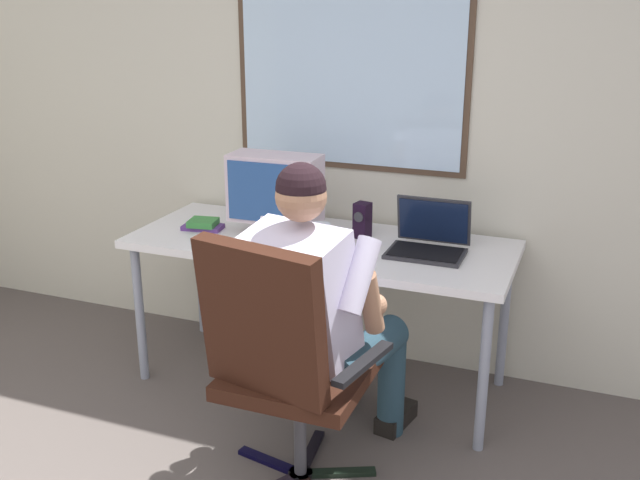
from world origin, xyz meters
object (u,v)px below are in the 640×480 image
object	(u,v)px
wine_glass	(321,233)
desk_speaker	(362,220)
desk	(320,252)
book_stack	(203,225)
office_chair	(281,355)
crt_monitor	(275,190)
person_seated	(321,309)
laptop	(429,238)

from	to	relation	value
wine_glass	desk_speaker	world-z (taller)	desk_speaker
desk	desk_speaker	distance (m)	0.25
desk_speaker	book_stack	bearing A→B (deg)	-167.87
office_chair	crt_monitor	xyz separation A→B (m)	(-0.42, 0.86, 0.38)
crt_monitor	book_stack	xyz separation A→B (m)	(-0.38, -0.05, -0.20)
office_chair	desk	bearing A→B (deg)	102.03
desk	person_seated	size ratio (longest dim) A/B	1.40
crt_monitor	person_seated	bearing A→B (deg)	-51.83
wine_glass	person_seated	bearing A→B (deg)	-68.72
laptop	wine_glass	size ratio (longest dim) A/B	2.38
laptop	office_chair	bearing A→B (deg)	-109.91
desk	wine_glass	bearing A→B (deg)	-67.92
office_chair	person_seated	world-z (taller)	person_seated
office_chair	laptop	size ratio (longest dim) A/B	3.12
office_chair	desk_speaker	xyz separation A→B (m)	(-0.02, 0.98, 0.24)
desk	office_chair	size ratio (longest dim) A/B	1.70
office_chair	crt_monitor	distance (m)	1.03
person_seated	laptop	xyz separation A→B (m)	(0.28, 0.63, 0.13)
laptop	book_stack	xyz separation A→B (m)	(-1.12, -0.09, -0.04)
crt_monitor	book_stack	distance (m)	0.43
desk_speaker	book_stack	size ratio (longest dim) A/B	0.83
desk	laptop	world-z (taller)	laptop
desk_speaker	desk	bearing A→B (deg)	-145.86
person_seated	crt_monitor	xyz separation A→B (m)	(-0.46, 0.59, 0.30)
crt_monitor	wine_glass	distance (m)	0.37
laptop	book_stack	bearing A→B (deg)	-175.30
office_chair	wine_glass	distance (m)	0.74
desk	office_chair	distance (m)	0.89
desk	office_chair	bearing A→B (deg)	-77.97
office_chair	person_seated	size ratio (longest dim) A/B	0.82
office_chair	laptop	distance (m)	0.99
desk	laptop	distance (m)	0.53
desk_speaker	person_seated	bearing A→B (deg)	-84.81
laptop	wine_glass	xyz separation A→B (m)	(-0.44, -0.22, 0.04)
book_stack	office_chair	bearing A→B (deg)	-45.89
laptop	desk	bearing A→B (deg)	-175.48
office_chair	desk_speaker	distance (m)	1.01
laptop	desk_speaker	distance (m)	0.35
desk	office_chair	world-z (taller)	office_chair
crt_monitor	laptop	distance (m)	0.76
desk	crt_monitor	xyz separation A→B (m)	(-0.23, -0.00, 0.29)
laptop	wine_glass	world-z (taller)	laptop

